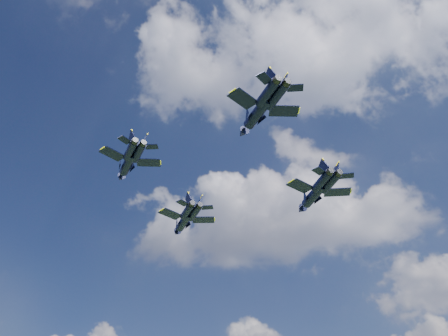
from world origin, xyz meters
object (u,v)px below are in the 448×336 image
(jet_left, at_px, (127,165))
(jet_right, at_px, (313,196))
(jet_lead, at_px, (183,222))
(jet_slot, at_px, (256,114))

(jet_left, relative_size, jet_right, 0.78)
(jet_lead, bearing_deg, jet_right, -42.43)
(jet_left, relative_size, jet_slot, 0.87)
(jet_lead, distance_m, jet_slot, 35.89)
(jet_lead, xyz_separation_m, jet_slot, (22.79, -27.57, 2.95))
(jet_slot, bearing_deg, jet_right, 37.25)
(jet_right, distance_m, jet_slot, 25.66)
(jet_lead, bearing_deg, jet_slot, -87.42)
(jet_lead, bearing_deg, jet_left, -132.56)
(jet_lead, distance_m, jet_left, 23.77)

